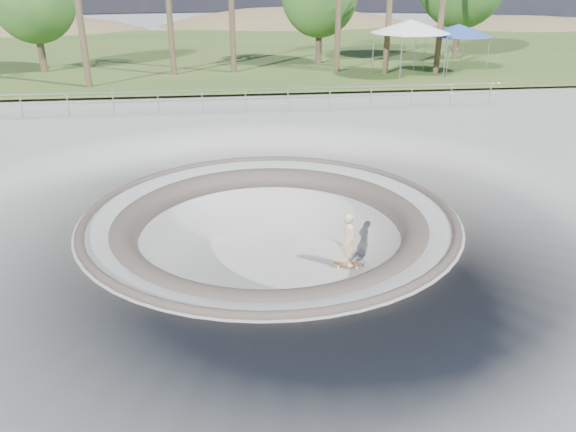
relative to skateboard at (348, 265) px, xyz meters
name	(u,v)px	position (x,y,z in m)	size (l,w,h in m)	color
ground	(270,214)	(-2.31, -0.19, 1.83)	(180.00, 180.00, 0.00)	#A7A7A1
skate_bowl	(271,272)	(-2.31, -0.19, 0.00)	(14.00, 14.00, 4.10)	#A7A7A1
grass_strip	(231,50)	(-2.31, 33.81, 2.05)	(180.00, 36.00, 0.12)	#3A5722
distant_hills	(258,86)	(1.46, 56.98, -5.19)	(103.20, 45.00, 28.60)	brown
safety_railing	(245,100)	(-2.31, 11.81, 2.52)	(25.00, 0.06, 1.03)	#95999E
skateboard	(348,265)	(0.00, 0.00, 0.00)	(0.87, 0.40, 0.09)	olive
skater	(349,239)	(0.00, 0.00, 0.84)	(0.60, 0.39, 1.64)	beige
canopy_white	(411,26)	(7.99, 19.46, 5.03)	(6.34, 6.34, 3.32)	#95999E
canopy_blue	(458,30)	(11.34, 20.31, 4.70)	(5.78, 5.78, 2.96)	#95999E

